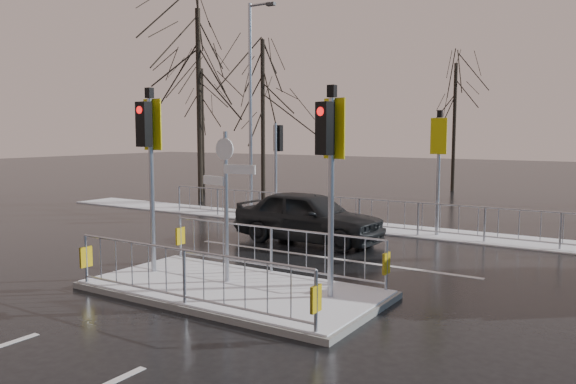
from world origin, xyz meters
The scene contains 11 objects.
ground centered at (0.00, 0.00, 0.00)m, with size 120.00×120.00×0.00m, color black.
snow_verge centered at (0.00, 8.60, 0.02)m, with size 30.00×2.00×0.04m, color white.
lane_markings centered at (0.00, -0.33, 0.00)m, with size 8.00×11.38×0.01m.
traffic_island centered at (-0.01, 0.01, 0.39)m, with size 6.00×3.04×4.15m.
far_kerb_fixtures centered at (0.29, 8.09, 1.02)m, with size 18.00×0.65×3.83m.
car_far_lane centered at (-1.35, 5.31, 0.76)m, with size 1.80×4.48×1.52m, color black.
tree_near_a centered at (-10.50, 11.00, 6.11)m, with size 4.75×4.75×8.97m.
tree_near_b centered at (-8.00, 12.50, 5.15)m, with size 4.00×4.00×7.55m.
tree_near_c centered at (-12.50, 13.50, 4.50)m, with size 3.50×3.50×6.61m.
tree_far_a centered at (-2.00, 22.00, 4.82)m, with size 3.75×3.75×7.08m.
street_lamp_left centered at (-6.43, 9.50, 4.49)m, with size 1.25×0.18×8.20m.
Camera 1 is at (6.82, -8.65, 3.20)m, focal length 35.00 mm.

